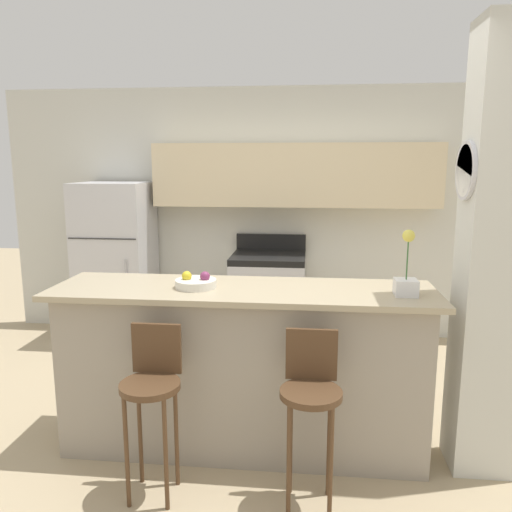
{
  "coord_description": "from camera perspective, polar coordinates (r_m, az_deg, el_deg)",
  "views": [
    {
      "loc": [
        0.39,
        -2.92,
        1.79
      ],
      "look_at": [
        0.0,
        0.78,
        1.1
      ],
      "focal_mm": 35.0,
      "sensor_mm": 36.0,
      "label": 1
    }
  ],
  "objects": [
    {
      "name": "bar_stool_right",
      "position": [
        2.69,
        6.28,
        -15.54
      ],
      "size": [
        0.32,
        0.32,
        0.94
      ],
      "color": "#4C331E",
      "rests_on": "ground_plane"
    },
    {
      "name": "wall_back",
      "position": [
        5.12,
        2.76,
        6.52
      ],
      "size": [
        5.6,
        0.38,
        2.55
      ],
      "color": "silver",
      "rests_on": "ground_plane"
    },
    {
      "name": "stove_range",
      "position": [
        4.99,
        1.42,
        -4.92
      ],
      "size": [
        0.72,
        0.66,
        1.07
      ],
      "color": "silver",
      "rests_on": "ground_plane"
    },
    {
      "name": "orchid_vase",
      "position": [
        2.96,
        16.8,
        -2.41
      ],
      "size": [
        0.13,
        0.13,
        0.38
      ],
      "color": "white",
      "rests_on": "counter_bar"
    },
    {
      "name": "counter_bar",
      "position": [
        3.2,
        -1.51,
        -12.69
      ],
      "size": [
        2.33,
        0.65,
        1.05
      ],
      "color": "gray",
      "rests_on": "ground_plane"
    },
    {
      "name": "ground_plane",
      "position": [
        3.45,
        -1.47,
        -20.79
      ],
      "size": [
        14.0,
        14.0,
        0.0
      ],
      "primitive_type": "plane",
      "color": "tan"
    },
    {
      "name": "bar_stool_left",
      "position": [
        2.81,
        -11.77,
        -14.51
      ],
      "size": [
        0.32,
        0.32,
        0.94
      ],
      "color": "#4C331E",
      "rests_on": "ground_plane"
    },
    {
      "name": "pillar_right",
      "position": [
        3.09,
        25.6,
        -0.03
      ],
      "size": [
        0.38,
        0.32,
        2.55
      ],
      "color": "silver",
      "rests_on": "ground_plane"
    },
    {
      "name": "refrigerator",
      "position": [
        5.26,
        -15.67,
        -0.68
      ],
      "size": [
        0.7,
        0.66,
        1.61
      ],
      "color": "silver",
      "rests_on": "ground_plane"
    },
    {
      "name": "fruit_bowl",
      "position": [
        3.06,
        -6.89,
        -3.04
      ],
      "size": [
        0.25,
        0.25,
        0.1
      ],
      "color": "silver",
      "rests_on": "counter_bar"
    }
  ]
}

